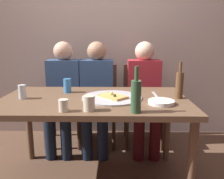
{
  "coord_description": "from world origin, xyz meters",
  "views": [
    {
      "loc": [
        0.17,
        -1.8,
        1.21
      ],
      "look_at": [
        0.14,
        0.1,
        0.79
      ],
      "focal_mm": 37.37,
      "sensor_mm": 36.0,
      "label": 1
    }
  ],
  "objects_px": {
    "dining_table": "(94,108)",
    "beer_bottle": "(136,95)",
    "chair_middle": "(98,99)",
    "chair_right": "(143,99)",
    "chair_left": "(66,98)",
    "pizza_tray": "(112,98)",
    "guest_in_beanie": "(97,91)",
    "guest_by_wall": "(144,91)",
    "wine_glass": "(64,105)",
    "wine_bottle": "(179,84)",
    "tumbler_near": "(22,92)",
    "pizza_slice_last": "(113,96)",
    "table_knife": "(155,95)",
    "tumbler_far": "(89,103)",
    "guest_in_sweater": "(63,91)",
    "plate_stack": "(161,102)",
    "soda_can": "(67,86)"
  },
  "relations": [
    {
      "from": "wine_glass",
      "to": "guest_by_wall",
      "type": "relative_size",
      "value": 0.07
    },
    {
      "from": "pizza_tray",
      "to": "wine_glass",
      "type": "xyz_separation_m",
      "value": [
        -0.31,
        -0.34,
        0.03
      ]
    },
    {
      "from": "guest_in_sweater",
      "to": "guest_in_beanie",
      "type": "bearing_deg",
      "value": -180.0
    },
    {
      "from": "dining_table",
      "to": "tumbler_far",
      "type": "bearing_deg",
      "value": -90.54
    },
    {
      "from": "pizza_slice_last",
      "to": "tumbler_near",
      "type": "distance_m",
      "value": 0.71
    },
    {
      "from": "table_knife",
      "to": "pizza_tray",
      "type": "bearing_deg",
      "value": -75.25
    },
    {
      "from": "pizza_tray",
      "to": "chair_left",
      "type": "relative_size",
      "value": 0.53
    },
    {
      "from": "guest_in_beanie",
      "to": "guest_by_wall",
      "type": "distance_m",
      "value": 0.52
    },
    {
      "from": "wine_bottle",
      "to": "chair_middle",
      "type": "xyz_separation_m",
      "value": [
        -0.71,
        0.82,
        -0.34
      ]
    },
    {
      "from": "dining_table",
      "to": "beer_bottle",
      "type": "bearing_deg",
      "value": -49.56
    },
    {
      "from": "dining_table",
      "to": "pizza_slice_last",
      "type": "xyz_separation_m",
      "value": [
        0.15,
        -0.02,
        0.1
      ]
    },
    {
      "from": "wine_bottle",
      "to": "guest_in_sweater",
      "type": "distance_m",
      "value": 1.29
    },
    {
      "from": "tumbler_far",
      "to": "guest_by_wall",
      "type": "xyz_separation_m",
      "value": [
        0.49,
        1.01,
        -0.15
      ]
    },
    {
      "from": "wine_bottle",
      "to": "soda_can",
      "type": "relative_size",
      "value": 2.39
    },
    {
      "from": "guest_by_wall",
      "to": "chair_middle",
      "type": "bearing_deg",
      "value": -16.15
    },
    {
      "from": "pizza_slice_last",
      "to": "beer_bottle",
      "type": "xyz_separation_m",
      "value": [
        0.15,
        -0.34,
        0.09
      ]
    },
    {
      "from": "chair_middle",
      "to": "tumbler_far",
      "type": "bearing_deg",
      "value": 91.53
    },
    {
      "from": "pizza_slice_last",
      "to": "tumbler_far",
      "type": "bearing_deg",
      "value": -116.62
    },
    {
      "from": "guest_in_sweater",
      "to": "guest_in_beanie",
      "type": "distance_m",
      "value": 0.37
    },
    {
      "from": "dining_table",
      "to": "guest_in_beanie",
      "type": "xyz_separation_m",
      "value": [
        -0.03,
        0.68,
        -0.02
      ]
    },
    {
      "from": "chair_left",
      "to": "guest_by_wall",
      "type": "xyz_separation_m",
      "value": [
        0.89,
        -0.15,
        0.13
      ]
    },
    {
      "from": "tumbler_far",
      "to": "guest_in_sweater",
      "type": "distance_m",
      "value": 1.09
    },
    {
      "from": "chair_left",
      "to": "guest_by_wall",
      "type": "height_order",
      "value": "guest_by_wall"
    },
    {
      "from": "chair_right",
      "to": "chair_middle",
      "type": "bearing_deg",
      "value": 0.0
    },
    {
      "from": "tumbler_far",
      "to": "plate_stack",
      "type": "height_order",
      "value": "tumbler_far"
    },
    {
      "from": "pizza_tray",
      "to": "tumbler_near",
      "type": "height_order",
      "value": "tumbler_near"
    },
    {
      "from": "pizza_tray",
      "to": "wine_glass",
      "type": "distance_m",
      "value": 0.46
    },
    {
      "from": "beer_bottle",
      "to": "tumbler_far",
      "type": "relative_size",
      "value": 2.95
    },
    {
      "from": "chair_middle",
      "to": "chair_right",
      "type": "relative_size",
      "value": 1.0
    },
    {
      "from": "chair_left",
      "to": "pizza_tray",
      "type": "bearing_deg",
      "value": 123.1
    },
    {
      "from": "dining_table",
      "to": "tumbler_near",
      "type": "xyz_separation_m",
      "value": [
        -0.56,
        -0.03,
        0.14
      ]
    },
    {
      "from": "pizza_tray",
      "to": "chair_right",
      "type": "bearing_deg",
      "value": 67.63
    },
    {
      "from": "chair_right",
      "to": "guest_in_sweater",
      "type": "relative_size",
      "value": 0.77
    },
    {
      "from": "dining_table",
      "to": "chair_middle",
      "type": "height_order",
      "value": "chair_middle"
    },
    {
      "from": "table_knife",
      "to": "guest_by_wall",
      "type": "distance_m",
      "value": 0.59
    },
    {
      "from": "chair_middle",
      "to": "guest_in_beanie",
      "type": "relative_size",
      "value": 0.77
    },
    {
      "from": "wine_bottle",
      "to": "tumbler_near",
      "type": "xyz_separation_m",
      "value": [
        -1.24,
        -0.04,
        -0.06
      ]
    },
    {
      "from": "wine_glass",
      "to": "guest_in_beanie",
      "type": "bearing_deg",
      "value": 82.74
    },
    {
      "from": "pizza_slice_last",
      "to": "chair_right",
      "type": "distance_m",
      "value": 0.95
    },
    {
      "from": "pizza_tray",
      "to": "beer_bottle",
      "type": "bearing_deg",
      "value": -65.56
    },
    {
      "from": "tumbler_near",
      "to": "chair_middle",
      "type": "xyz_separation_m",
      "value": [
        0.53,
        0.86,
        -0.28
      ]
    },
    {
      "from": "chair_right",
      "to": "guest_in_beanie",
      "type": "xyz_separation_m",
      "value": [
        -0.52,
        -0.15,
        0.13
      ]
    },
    {
      "from": "dining_table",
      "to": "plate_stack",
      "type": "xyz_separation_m",
      "value": [
        0.51,
        -0.16,
        0.09
      ]
    },
    {
      "from": "pizza_tray",
      "to": "tumbler_near",
      "type": "xyz_separation_m",
      "value": [
        -0.7,
        -0.02,
        0.05
      ]
    },
    {
      "from": "tumbler_far",
      "to": "guest_in_beanie",
      "type": "distance_m",
      "value": 1.02
    },
    {
      "from": "plate_stack",
      "to": "pizza_tray",
      "type": "bearing_deg",
      "value": 156.88
    },
    {
      "from": "chair_middle",
      "to": "guest_in_sweater",
      "type": "height_order",
      "value": "guest_in_sweater"
    },
    {
      "from": "chair_middle",
      "to": "chair_right",
      "type": "xyz_separation_m",
      "value": [
        0.52,
        0.0,
        0.0
      ]
    },
    {
      "from": "pizza_slice_last",
      "to": "chair_left",
      "type": "distance_m",
      "value": 1.05
    },
    {
      "from": "tumbler_near",
      "to": "guest_in_sweater",
      "type": "distance_m",
      "value": 0.74
    }
  ]
}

